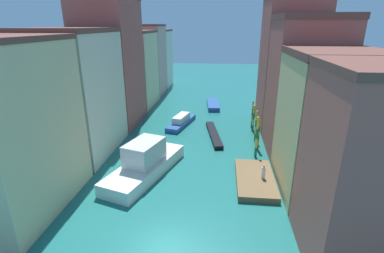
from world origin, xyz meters
name	(u,v)px	position (x,y,z in m)	size (l,w,h in m)	color
ground_plane	(196,129)	(0.00, 24.50, 0.00)	(154.00, 154.00, 0.00)	#1E6B66
building_left_0	(6,129)	(-13.30, 3.45, 7.12)	(7.78, 11.53, 14.22)	beige
building_left_1	(77,93)	(-13.30, 15.27, 7.34)	(7.78, 11.57, 14.65)	beige
building_left_2	(111,62)	(-13.30, 26.42, 9.54)	(7.78, 10.42, 19.05)	#B25147
building_left_3	(133,69)	(-13.30, 37.20, 7.00)	(7.78, 10.58, 13.98)	beige
building_left_4	(146,60)	(-13.30, 46.94, 7.52)	(7.78, 8.66, 15.02)	tan
building_left_5	(155,58)	(-13.30, 55.55, 6.94)	(7.78, 8.51, 13.86)	beige
building_right_0	(377,171)	(13.30, 0.41, 6.53)	(7.78, 7.39, 13.04)	#B25147
building_right_1	(328,124)	(13.30, 9.12, 6.54)	(7.78, 9.64, 13.05)	#DBB77A
building_right_2	(304,87)	(13.30, 18.20, 8.05)	(7.78, 8.56, 16.07)	#B25147
building_right_3	(289,64)	(13.30, 27.38, 9.58)	(7.78, 9.26, 19.13)	#B25147
waterfront_dock	(255,179)	(7.32, 9.62, 0.30)	(3.73, 7.62, 0.59)	brown
person_on_dock	(264,172)	(8.06, 9.39, 1.26)	(0.36, 0.36, 1.45)	white
mooring_pole_0	(257,137)	(7.95, 15.43, 2.58)	(0.33, 0.33, 5.07)	#197247
mooring_pole_1	(258,134)	(8.40, 17.80, 2.04)	(0.38, 0.38, 3.97)	#197247
mooring_pole_2	(256,126)	(8.42, 20.59, 2.19)	(0.32, 0.32, 4.27)	#197247
mooring_pole_3	(253,118)	(8.45, 24.47, 2.03)	(0.36, 0.36, 3.95)	#197247
mooring_pole_4	(252,114)	(8.41, 25.89, 2.17)	(0.27, 0.27, 4.26)	#197247
vaporetto_white	(145,163)	(-4.04, 10.02, 1.30)	(6.83, 11.89, 3.69)	white
gondola_black	(214,134)	(2.77, 21.64, 0.27)	(2.82, 9.78, 0.54)	black
motorboat_0	(181,121)	(-2.47, 25.77, 0.64)	(3.84, 8.23, 1.68)	#234C93
motorboat_1	(213,105)	(2.08, 37.17, 0.40)	(2.79, 7.88, 0.80)	#234C93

